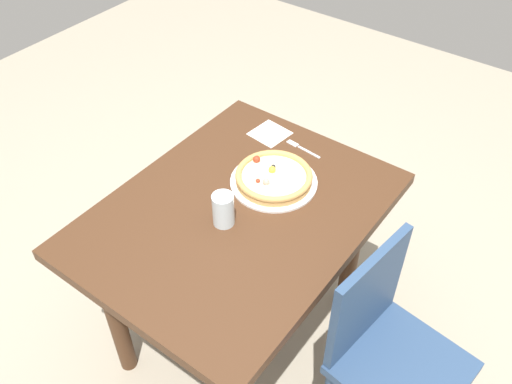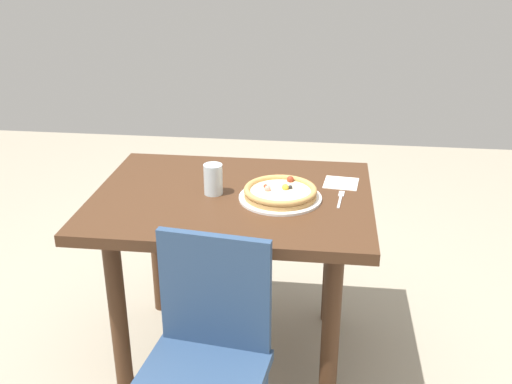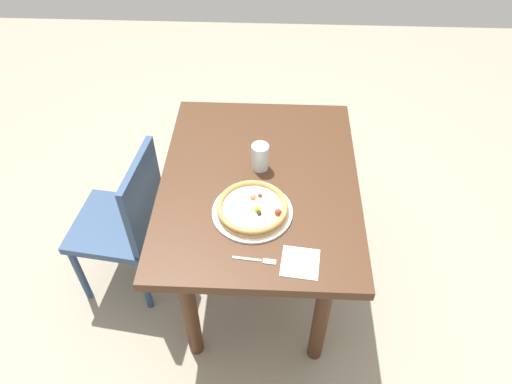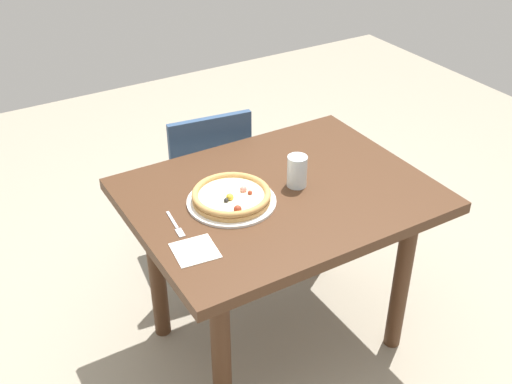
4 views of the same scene
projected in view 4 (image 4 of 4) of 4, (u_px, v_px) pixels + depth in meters
ground_plane at (276, 336)px, 2.78m from camera, size 6.00×6.00×0.00m
dining_table at (279, 216)px, 2.42m from camera, size 1.12×0.86×0.77m
chair_near at (204, 182)px, 2.99m from camera, size 0.45×0.45×0.86m
plate at (232, 201)px, 2.29m from camera, size 0.33×0.33×0.01m
pizza at (231, 196)px, 2.27m from camera, size 0.29×0.29×0.05m
fork at (176, 226)px, 2.16m from camera, size 0.03×0.17×0.00m
drinking_glass at (297, 171)px, 2.36m from camera, size 0.08×0.08×0.12m
napkin at (195, 251)px, 2.05m from camera, size 0.15×0.15×0.00m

